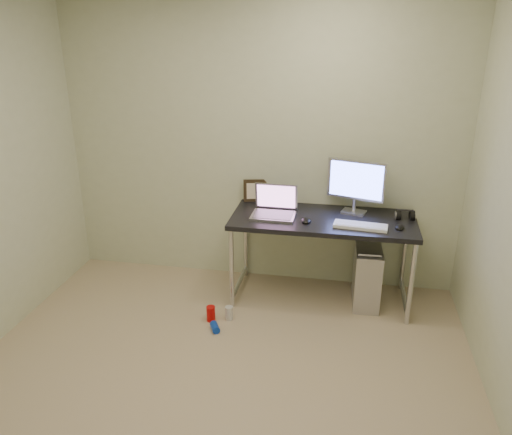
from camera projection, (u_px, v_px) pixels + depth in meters
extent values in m
plane|color=tan|center=(210.00, 400.00, 3.19)|extent=(3.50, 3.50, 0.00)
cube|color=beige|center=(259.00, 146.00, 4.34)|extent=(3.50, 0.02, 2.50)
cube|color=black|center=(323.00, 220.00, 4.12)|extent=(1.51, 0.66, 0.04)
cylinder|color=silver|center=(232.00, 269.00, 4.11)|extent=(0.04, 0.04, 0.71)
cylinder|color=silver|center=(246.00, 241.00, 4.65)|extent=(0.04, 0.04, 0.71)
cylinder|color=silver|center=(411.00, 284.00, 3.87)|extent=(0.04, 0.04, 0.71)
cylinder|color=silver|center=(404.00, 253.00, 4.40)|extent=(0.04, 0.04, 0.71)
cylinder|color=silver|center=(239.00, 282.00, 4.48)|extent=(0.04, 0.58, 0.04)
cylinder|color=silver|center=(404.00, 297.00, 4.24)|extent=(0.04, 0.58, 0.04)
cube|color=#ACACB1|center=(367.00, 274.00, 4.24)|extent=(0.23, 0.49, 0.51)
cylinder|color=#BBB9C2|center=(370.00, 255.00, 3.96)|extent=(0.18, 0.03, 0.02)
cylinder|color=#BBB9C2|center=(369.00, 235.00, 4.33)|extent=(0.18, 0.03, 0.02)
cylinder|color=black|center=(362.00, 245.00, 4.44)|extent=(0.01, 0.16, 0.69)
cylinder|color=black|center=(372.00, 249.00, 4.42)|extent=(0.02, 0.11, 0.71)
cylinder|color=#C20A09|center=(211.00, 314.00, 4.02)|extent=(0.08, 0.08, 0.13)
cylinder|color=silver|center=(229.00, 313.00, 4.04)|extent=(0.06, 0.06, 0.12)
cylinder|color=#0E3AC0|center=(215.00, 327.00, 3.90)|extent=(0.10, 0.12, 0.06)
cube|color=#BBB9C2|center=(273.00, 216.00, 4.13)|extent=(0.36, 0.26, 0.02)
cube|color=gray|center=(273.00, 215.00, 4.13)|extent=(0.32, 0.22, 0.00)
cube|color=gray|center=(276.00, 196.00, 4.21)|extent=(0.36, 0.06, 0.23)
cube|color=#74476D|center=(276.00, 197.00, 4.21)|extent=(0.32, 0.05, 0.20)
cube|color=#BBB9C2|center=(354.00, 212.00, 4.22)|extent=(0.23, 0.19, 0.01)
cylinder|color=#BBB9C2|center=(354.00, 205.00, 4.22)|extent=(0.03, 0.03, 0.11)
cube|color=#BBB9C2|center=(356.00, 180.00, 4.13)|extent=(0.47, 0.16, 0.33)
cube|color=#596DF5|center=(356.00, 181.00, 4.11)|extent=(0.43, 0.13, 0.29)
cube|color=white|center=(360.00, 226.00, 3.92)|extent=(0.43, 0.18, 0.03)
ellipsoid|color=black|center=(400.00, 226.00, 3.89)|extent=(0.08, 0.12, 0.04)
ellipsoid|color=black|center=(306.00, 220.00, 4.02)|extent=(0.09, 0.13, 0.04)
cylinder|color=black|center=(398.00, 215.00, 4.09)|extent=(0.04, 0.10, 0.09)
cylinder|color=black|center=(412.00, 216.00, 4.07)|extent=(0.04, 0.10, 0.09)
cube|color=black|center=(406.00, 210.00, 4.06)|extent=(0.12, 0.02, 0.01)
cube|color=black|center=(258.00, 191.00, 4.46)|extent=(0.26, 0.13, 0.20)
cylinder|color=silver|center=(282.00, 199.00, 4.43)|extent=(0.01, 0.01, 0.09)
cylinder|color=white|center=(282.00, 193.00, 4.41)|extent=(0.05, 0.04, 0.04)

